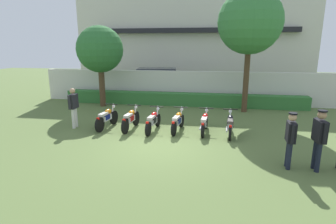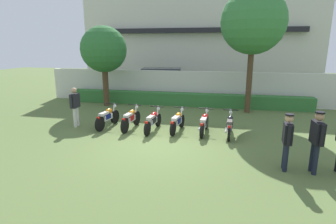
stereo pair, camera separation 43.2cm
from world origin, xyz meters
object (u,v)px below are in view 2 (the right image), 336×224
parked_car (164,82)px  motorcycle_in_row_2 (153,121)px  tree_near_inspector (104,50)px  motorcycle_in_row_0 (107,117)px  motorcycle_in_row_4 (204,123)px  officer_1 (317,137)px  tree_far_side (253,22)px  motorcycle_in_row_5 (230,125)px  officer_0 (287,138)px  motorcycle_in_row_1 (131,119)px  inspector_person (75,104)px  motorcycle_in_row_3 (177,121)px

parked_car → motorcycle_in_row_2: parked_car is taller
tree_near_inspector → motorcycle_in_row_0: (1.90, -4.09, -2.76)m
motorcycle_in_row_4 → officer_1: officer_1 is taller
tree_far_side → motorcycle_in_row_5: tree_far_side is taller
tree_far_side → officer_1: size_ratio=3.53×
tree_near_inspector → officer_0: (8.54, -6.92, -2.25)m
motorcycle_in_row_1 → motorcycle_in_row_2: (0.98, -0.06, -0.02)m
officer_1 → motorcycle_in_row_5: bearing=-55.6°
motorcycle_in_row_1 → inspector_person: bearing=97.5°
inspector_person → parked_car: bearing=77.0°
parked_car → motorcycle_in_row_3: parked_car is taller
motorcycle_in_row_3 → officer_1: bearing=-116.4°
tree_far_side → motorcycle_in_row_0: (-6.10, -4.02, -4.12)m
tree_near_inspector → motorcycle_in_row_5: 8.63m
tree_near_inspector → motorcycle_in_row_1: size_ratio=2.44×
motorcycle_in_row_2 → motorcycle_in_row_5: motorcycle_in_row_5 is taller
motorcycle_in_row_1 → inspector_person: 2.53m
motorcycle_in_row_2 → motorcycle_in_row_4: (2.10, 0.11, -0.00)m
tree_near_inspector → officer_1: tree_near_inspector is taller
motorcycle_in_row_1 → officer_0: officer_0 is taller
motorcycle_in_row_3 → parked_car: bearing=24.0°
parked_car → tree_far_side: 7.92m
motorcycle_in_row_2 → parked_car: bearing=14.5°
inspector_person → tree_far_side: bearing=29.1°
tree_near_inspector → motorcycle_in_row_2: (3.94, -4.17, -2.78)m
tree_near_inspector → motorcycle_in_row_0: size_ratio=2.48×
motorcycle_in_row_2 → officer_0: officer_0 is taller
motorcycle_in_row_4 → officer_0: officer_0 is taller
inspector_person → officer_1: bearing=-17.2°
tree_near_inspector → officer_0: bearing=-39.0°
motorcycle_in_row_2 → officer_0: 5.38m
tree_far_side → motorcycle_in_row_0: bearing=-146.6°
motorcycle_in_row_2 → tree_far_side: bearing=-40.0°
motorcycle_in_row_0 → motorcycle_in_row_2: (2.05, -0.08, -0.02)m
motorcycle_in_row_3 → inspector_person: inspector_person is taller
tree_far_side → inspector_person: (-7.50, -4.18, -3.55)m
tree_near_inspector → motorcycle_in_row_3: 6.97m
motorcycle_in_row_4 → officer_1: (3.23, -2.89, 0.61)m
tree_far_side → motorcycle_in_row_4: 6.07m
motorcycle_in_row_5 → motorcycle_in_row_0: bearing=91.7°
tree_near_inspector → motorcycle_in_row_2: tree_near_inspector is taller
officer_1 → tree_far_side: bearing=-83.8°
motorcycle_in_row_2 → officer_1: (5.33, -2.78, 0.61)m
parked_car → motorcycle_in_row_4: size_ratio=2.62×
officer_1 → motorcycle_in_row_1: bearing=-28.5°
motorcycle_in_row_3 → motorcycle_in_row_4: bearing=-83.2°
inspector_person → officer_0: inspector_person is taller
parked_car → tree_far_side: (5.52, -4.37, 3.63)m
motorcycle_in_row_4 → motorcycle_in_row_3: bearing=93.5°
motorcycle_in_row_2 → inspector_person: size_ratio=1.12×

